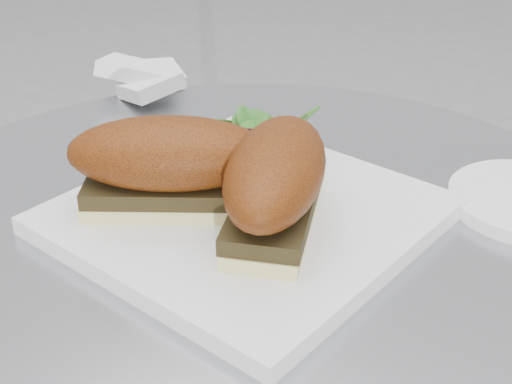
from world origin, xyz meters
TOP-DOWN VIEW (x-y plane):
  - plate at (-0.01, 0.01)m, footprint 0.31×0.31m
  - sandwich_left at (-0.06, -0.03)m, footprint 0.18×0.15m
  - sandwich_right at (0.03, -0.00)m, footprint 0.13×0.18m
  - salad at (-0.05, 0.09)m, footprint 0.10×0.10m
  - napkin at (-0.28, 0.19)m, footprint 0.12×0.12m

SIDE VIEW (x-z plane):
  - plate at x=-0.01m, z-range 0.73..0.75m
  - napkin at x=-0.28m, z-range 0.73..0.75m
  - salad at x=-0.05m, z-range 0.75..0.80m
  - sandwich_left at x=-0.06m, z-range 0.75..0.83m
  - sandwich_right at x=0.03m, z-range 0.75..0.83m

